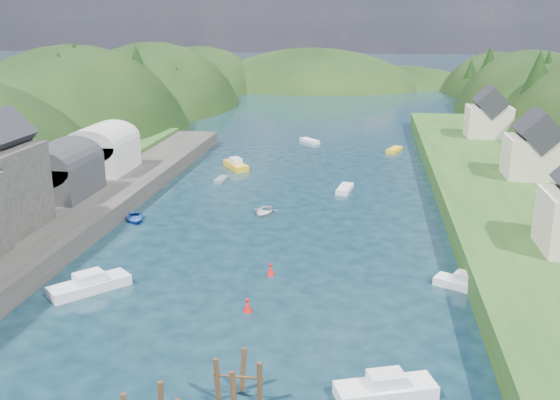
# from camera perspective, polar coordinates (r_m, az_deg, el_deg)

# --- Properties ---
(ground) EXTENTS (600.00, 600.00, 0.00)m
(ground) POSITION_cam_1_polar(r_m,az_deg,el_deg) (84.45, 2.14, 1.60)
(ground) COLOR black
(ground) RESTS_ON ground
(hillside_left) EXTENTS (44.00, 245.56, 52.00)m
(hillside_left) POSITION_cam_1_polar(r_m,az_deg,el_deg) (122.57, -17.98, 1.65)
(hillside_left) COLOR black
(hillside_left) RESTS_ON ground
(far_hills) EXTENTS (103.00, 68.00, 44.00)m
(far_hills) POSITION_cam_1_polar(r_m,az_deg,el_deg) (207.85, 6.15, 7.43)
(far_hills) COLOR black
(far_hills) RESTS_ON ground
(hill_trees) EXTENTS (90.80, 152.73, 12.34)m
(hill_trees) POSITION_cam_1_polar(r_m,az_deg,el_deg) (96.68, 3.81, 10.21)
(hill_trees) COLOR black
(hill_trees) RESTS_ON ground
(quay_left) EXTENTS (12.00, 110.00, 2.00)m
(quay_left) POSITION_cam_1_polar(r_m,az_deg,el_deg) (64.08, -22.91, -3.71)
(quay_left) COLOR #2D2B28
(quay_left) RESTS_ON ground
(boat_sheds) EXTENTS (7.00, 21.00, 7.50)m
(boat_sheds) POSITION_cam_1_polar(r_m,az_deg,el_deg) (79.91, -17.64, 3.86)
(boat_sheds) COLOR #2D2D30
(boat_sheds) RESTS_ON quay_left
(terrace_right) EXTENTS (16.00, 120.00, 2.40)m
(terrace_right) POSITION_cam_1_polar(r_m,az_deg,el_deg) (75.86, 20.41, -0.24)
(terrace_right) COLOR #234719
(terrace_right) RESTS_ON ground
(right_bank_cottages) EXTENTS (9.00, 59.24, 8.41)m
(right_bank_cottages) POSITION_cam_1_polar(r_m,az_deg,el_deg) (83.36, 21.62, 4.37)
(right_bank_cottages) COLOR beige
(right_bank_cottages) RESTS_ON terrace_right
(piling_cluster_far) EXTENTS (3.01, 2.83, 3.34)m
(piling_cluster_far) POSITION_cam_1_polar(r_m,az_deg,el_deg) (37.89, -3.82, -16.51)
(piling_cluster_far) COLOR #382314
(piling_cluster_far) RESTS_ON ground
(channel_buoy_near) EXTENTS (0.70, 0.70, 1.10)m
(channel_buoy_near) POSITION_cam_1_polar(r_m,az_deg,el_deg) (48.25, -2.99, -9.64)
(channel_buoy_near) COLOR red
(channel_buoy_near) RESTS_ON ground
(channel_buoy_far) EXTENTS (0.70, 0.70, 1.10)m
(channel_buoy_far) POSITION_cam_1_polar(r_m,az_deg,el_deg) (54.54, -0.86, -6.41)
(channel_buoy_far) COLOR red
(channel_buoy_far) RESTS_ON ground
(moored_boats) EXTENTS (38.50, 96.71, 1.76)m
(moored_boats) POSITION_cam_1_polar(r_m,az_deg,el_deg) (59.86, -3.13, -4.33)
(moored_boats) COLOR silver
(moored_boats) RESTS_ON ground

